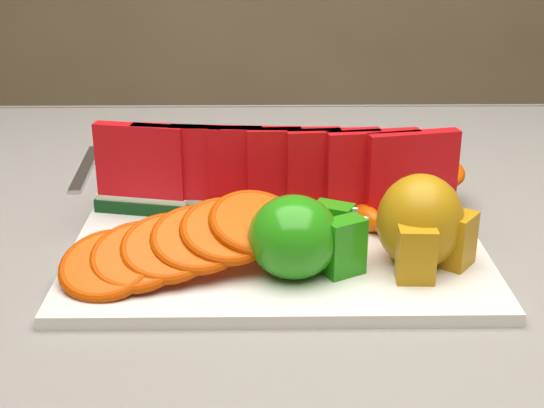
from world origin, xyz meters
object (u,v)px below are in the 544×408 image
Objects in this scene: platter at (278,244)px; pear_cluster at (422,225)px; apple_cluster at (301,237)px; fork at (87,166)px; side_plate at (361,150)px.

platter is 3.84× the size of pear_cluster.
apple_cluster is at bearing -73.49° from platter.
pear_cluster is 0.48m from fork.
platter reaches higher than side_plate.
apple_cluster is 1.06× the size of pear_cluster.
pear_cluster is (0.13, -0.05, 0.04)m from platter.
fork is (-0.36, -0.05, -0.00)m from side_plate.
pear_cluster is 0.53× the size of fork.
side_plate is 0.37m from fork.
fork is (-0.26, 0.31, -0.04)m from apple_cluster.
platter is 0.08m from apple_cluster.
platter is 3.61× the size of apple_cluster.
platter is 0.15m from pear_cluster.
apple_cluster is at bearing -50.14° from fork.
platter is 2.05× the size of fork.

